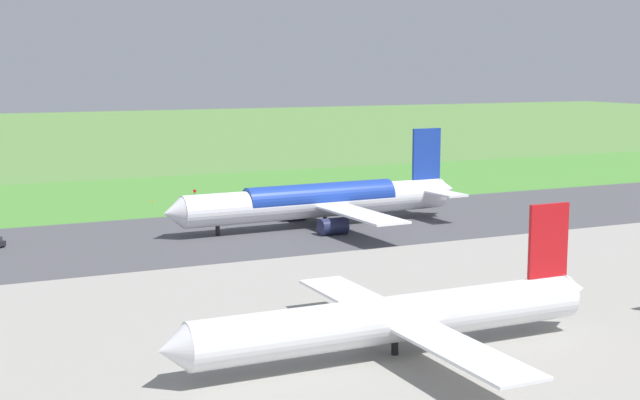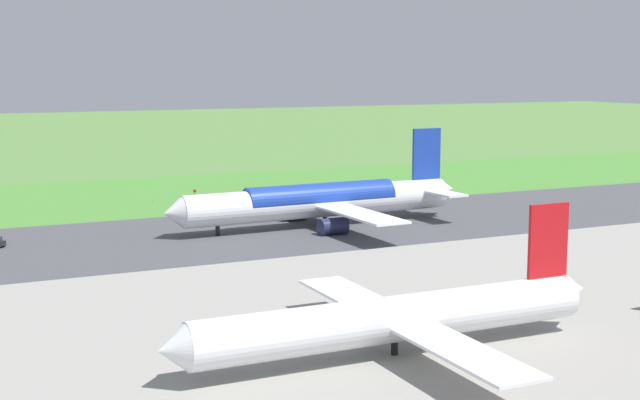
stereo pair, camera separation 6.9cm
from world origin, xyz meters
name	(u,v)px [view 1 (the left image)]	position (x,y,z in m)	size (l,w,h in m)	color
ground_plane	(376,222)	(0.00, 0.00, 0.00)	(800.00, 800.00, 0.00)	#547F3D
runway_asphalt	(376,222)	(0.00, 0.00, 0.03)	(600.00, 40.40, 0.06)	#47474C
apron_concrete	(636,306)	(0.00, 60.59, 0.03)	(440.00, 110.00, 0.05)	gray
grass_verge_foreground	(291,194)	(0.00, -37.49, 0.02)	(600.00, 80.00, 0.04)	#478534
airliner_main	(322,201)	(10.34, -0.01, 4.35)	(54.08, 44.18, 15.88)	white
airliner_parked_far	(398,318)	(32.75, 63.97, 3.59)	(44.92, 36.64, 13.15)	white
no_stopping_sign	(195,195)	(21.89, -34.28, 1.56)	(0.60, 0.10, 2.63)	slate
traffic_cone_orange	(153,201)	(29.05, -38.74, 0.28)	(0.40, 0.40, 0.55)	orange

